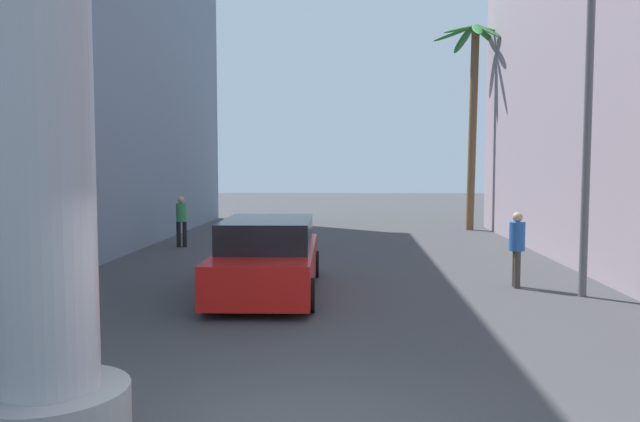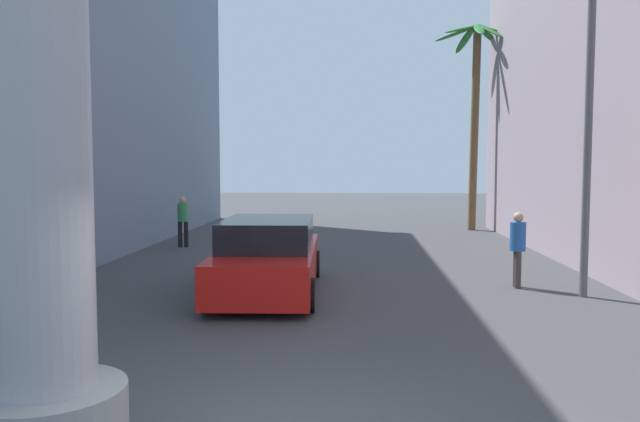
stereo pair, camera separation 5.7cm
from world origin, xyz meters
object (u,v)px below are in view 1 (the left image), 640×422
object	(u,v)px
palm_tree_far_right	(473,94)
pedestrian_mid_right	(517,244)
car_lead	(268,258)
pedestrian_far_left	(181,218)
street_lamp	(567,68)

from	to	relation	value
palm_tree_far_right	pedestrian_mid_right	size ratio (longest dim) A/B	5.06
car_lead	palm_tree_far_right	distance (m)	15.41
palm_tree_far_right	pedestrian_far_left	distance (m)	12.93
car_lead	pedestrian_far_left	size ratio (longest dim) A/B	3.14
street_lamp	car_lead	world-z (taller)	street_lamp
street_lamp	palm_tree_far_right	bearing A→B (deg)	87.23
pedestrian_mid_right	pedestrian_far_left	bearing A→B (deg)	145.85
street_lamp	pedestrian_far_left	distance (m)	12.72
palm_tree_far_right	pedestrian_far_left	bearing A→B (deg)	-150.44
street_lamp	palm_tree_far_right	size ratio (longest dim) A/B	0.91
palm_tree_far_right	pedestrian_far_left	xyz separation A→B (m)	(-10.50, -5.96, -4.62)
pedestrian_mid_right	street_lamp	bearing A→B (deg)	-53.15
car_lead	pedestrian_mid_right	bearing A→B (deg)	8.49
car_lead	palm_tree_far_right	world-z (taller)	palm_tree_far_right
palm_tree_far_right	pedestrian_mid_right	distance (m)	13.11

